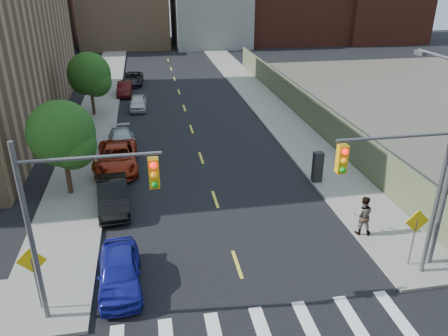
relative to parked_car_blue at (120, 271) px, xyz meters
name	(u,v)px	position (x,y,z in m)	size (l,w,h in m)	color
sidewalk_nw	(105,86)	(-2.82, 34.04, -0.64)	(3.50, 73.00, 0.15)	gray
sidewalk_ne	(243,81)	(12.68, 34.04, -0.64)	(3.50, 73.00, 0.15)	gray
fence_north	(298,102)	(14.53, 20.54, 0.54)	(0.12, 44.00, 2.50)	#656849
bg_bldg_west	(20,10)	(-17.07, 62.54, 5.29)	(14.00, 18.00, 12.00)	#592319
bg_bldg_center	(209,13)	(12.93, 62.54, 4.29)	(12.00, 16.00, 10.00)	gray
signal_nw	(74,208)	(-1.05, -1.46, 3.81)	(4.59, 0.30, 7.00)	#59595E
signal_ne	(406,180)	(10.92, -1.46, 3.81)	(4.59, 0.30, 7.00)	#59595E
streetlight_ne	(448,150)	(13.13, -0.56, 4.51)	(0.25, 3.70, 9.00)	#59595E
warn_sign_nw	(33,268)	(-2.87, -0.96, 1.28)	(1.06, 0.06, 2.83)	#59595E
warn_sign_ne	(416,228)	(12.13, -0.96, 1.28)	(1.06, 0.06, 2.83)	#59595E
warn_sign_midwest	(79,138)	(-2.87, 12.54, 1.28)	(1.06, 0.06, 2.83)	#59595E
tree_west_near	(62,137)	(-3.07, 8.59, 2.77)	(3.66, 3.64, 5.52)	#332114
tree_west_far	(90,76)	(-3.07, 23.59, 2.77)	(3.66, 3.64, 5.52)	#332114
parked_car_blue	(120,271)	(0.00, 0.00, 0.00)	(1.68, 4.18, 1.43)	navy
parked_car_black	(113,195)	(-0.57, 6.59, 0.03)	(1.58, 4.52, 1.49)	black
parked_car_red	(117,158)	(-0.57, 11.76, 0.05)	(2.54, 5.52, 1.53)	maroon
parked_car_silver	(122,141)	(-0.39, 15.05, -0.06)	(1.83, 4.49, 1.30)	#A9ACB1
parked_car_white	(138,102)	(0.73, 24.91, -0.07)	(1.51, 3.76, 1.28)	silver
parked_car_maroon	(125,89)	(-0.57, 30.18, -0.05)	(1.41, 4.05, 1.33)	#3C0C0C
parked_car_grey	(132,79)	(0.15, 34.70, -0.06)	(2.16, 4.68, 1.30)	black
payphone	(318,167)	(11.23, 7.47, 0.36)	(0.55, 0.45, 1.85)	black
pedestrian_west	(95,163)	(-1.79, 10.35, 0.42)	(0.72, 0.47, 1.96)	gray
pedestrian_east	(363,215)	(11.23, 1.71, 0.41)	(0.95, 0.74, 1.95)	gray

